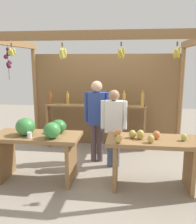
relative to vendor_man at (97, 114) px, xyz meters
The scene contains 7 objects.
ground_plane 0.96m from the vendor_man, 50.92° to the right, with size 12.00×12.00×0.00m, color gray.
market_stall 0.61m from the vendor_man, 82.35° to the left, with size 3.48×2.31×2.35m.
fruit_counter_left 1.26m from the vendor_man, 132.02° to the right, with size 1.41×0.64×1.06m.
fruit_counter_right 1.38m from the vendor_man, 43.00° to the right, with size 1.41×0.64×0.93m.
bottle_shelf_unit 0.77m from the vendor_man, 99.15° to the left, with size 2.23×0.22×1.34m.
vendor_man is the anchor object (origin of this frame).
vendor_woman 0.42m from the vendor_man, 32.11° to the right, with size 0.48×0.20×1.45m.
Camera 1 is at (0.55, -4.46, 1.94)m, focal length 39.19 mm.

